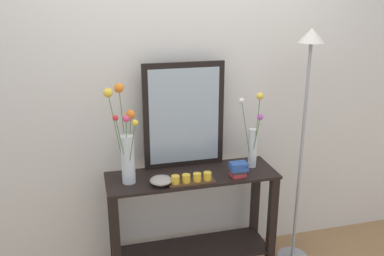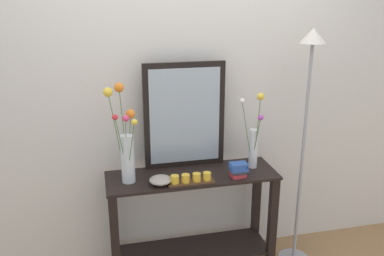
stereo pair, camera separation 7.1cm
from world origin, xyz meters
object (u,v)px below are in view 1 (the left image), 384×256
Objects in this scene: vase_right at (253,141)px; decorative_bowl at (161,180)px; candle_tray at (192,179)px; book_stack at (238,169)px; mirror_leaning at (184,116)px; tall_vase_left at (126,146)px; console_table at (192,215)px; floor_lamp at (305,112)px.

vase_right reaches higher than decorative_bowl.
candle_tray is 0.35m from book_stack.
tall_vase_left is at bearing -157.77° from mirror_leaning.
console_table is 3.80× the size of candle_tray.
tall_vase_left is 0.33m from decorative_bowl.
mirror_leaning is (-0.02, 0.17, 0.72)m from console_table.
vase_right is 0.73m from decorative_bowl.
vase_right is 1.81× the size of candle_tray.
vase_right is (0.48, -0.15, -0.18)m from mirror_leaning.
decorative_bowl reaches higher than console_table.
decorative_bowl is at bearing 179.44° from book_stack.
floor_lamp reaches higher than vase_right.
vase_right is 0.32× the size of floor_lamp.
floor_lamp is (0.84, -0.20, 0.02)m from mirror_leaning.
candle_tray is 2.45× the size of book_stack.
mirror_leaning is 0.54m from book_stack.
floor_lamp is at bearing -1.09° from tall_vase_left.
vase_right is 0.55m from candle_tray.
book_stack is (0.34, 0.02, 0.02)m from candle_tray.
console_table is 0.73m from mirror_leaning.
floor_lamp reaches higher than console_table.
mirror_leaning is 0.42× the size of floor_lamp.
mirror_leaning is at bearing 50.42° from decorative_bowl.
candle_tray is at bearing -163.22° from vase_right.
tall_vase_left is at bearing 178.91° from floor_lamp.
book_stack is (0.76, -0.10, -0.21)m from tall_vase_left.
tall_vase_left is at bearing 163.08° from candle_tray.
vase_right is at bearing -17.90° from mirror_leaning.
console_table is 0.39m from candle_tray.
console_table is at bearing 74.11° from candle_tray.
mirror_leaning is 2.42× the size of candle_tray.
decorative_bowl is 1.17× the size of book_stack.
floor_lamp reaches higher than tall_vase_left.
console_table is 0.71m from vase_right.
console_table is at bearing 177.47° from floor_lamp.
floor_lamp is (1.07, 0.07, 0.38)m from decorative_bowl.
vase_right is at bearing 38.87° from book_stack.
decorative_bowl is (0.21, -0.10, -0.23)m from tall_vase_left.
candle_tray is at bearing -8.48° from decorative_bowl.
tall_vase_left is 2.12× the size of candle_tray.
tall_vase_left is 0.37× the size of floor_lamp.
console_table is at bearing 23.99° from decorative_bowl.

